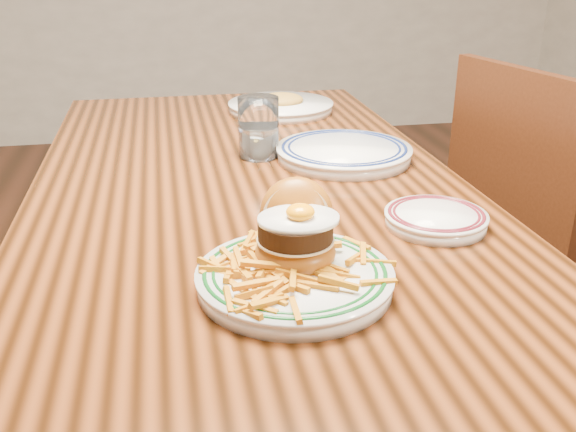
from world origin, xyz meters
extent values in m
cube|color=black|center=(0.00, 0.00, 0.72)|extent=(0.85, 1.60, 0.05)
cylinder|color=black|center=(-0.36, 0.74, 0.35)|extent=(0.07, 0.07, 0.70)
cylinder|color=black|center=(0.36, 0.74, 0.35)|extent=(0.07, 0.07, 0.70)
cube|color=#37190B|center=(0.82, 0.12, 0.45)|extent=(0.51, 0.51, 0.04)
cube|color=#37190B|center=(0.63, 0.08, 0.70)|extent=(0.12, 0.43, 0.47)
cylinder|color=#37190B|center=(0.97, 0.34, 0.21)|extent=(0.04, 0.04, 0.43)
cylinder|color=#37190B|center=(0.60, 0.26, 0.21)|extent=(0.04, 0.04, 0.43)
cylinder|color=#37190B|center=(0.68, -0.10, 0.21)|extent=(0.04, 0.04, 0.43)
cylinder|color=white|center=(0.00, -0.46, 0.76)|extent=(0.27, 0.27, 0.02)
cylinder|color=white|center=(0.00, -0.46, 0.77)|extent=(0.27, 0.27, 0.01)
torus|color=#0D4816|center=(0.00, -0.46, 0.78)|extent=(0.25, 0.25, 0.01)
torus|color=#0D4816|center=(0.00, -0.46, 0.78)|extent=(0.23, 0.23, 0.01)
ellipsoid|color=#955113|center=(0.01, -0.43, 0.79)|extent=(0.11, 0.11, 0.05)
cylinder|color=#DAB988|center=(0.01, -0.43, 0.81)|extent=(0.11, 0.11, 0.00)
cylinder|color=black|center=(0.01, -0.43, 0.82)|extent=(0.10, 0.10, 0.03)
ellipsoid|color=white|center=(0.01, -0.43, 0.84)|extent=(0.11, 0.09, 0.01)
ellipsoid|color=#FF9105|center=(0.01, -0.43, 0.85)|extent=(0.04, 0.04, 0.02)
ellipsoid|color=#955113|center=(0.02, -0.36, 0.82)|extent=(0.13, 0.11, 0.12)
cylinder|color=#DAB988|center=(0.02, -0.38, 0.82)|extent=(0.10, 0.06, 0.10)
cylinder|color=white|center=(0.27, -0.30, 0.76)|extent=(0.17, 0.17, 0.02)
cylinder|color=white|center=(0.27, -0.30, 0.77)|extent=(0.17, 0.17, 0.01)
torus|color=#54131B|center=(0.27, -0.30, 0.77)|extent=(0.16, 0.16, 0.01)
torus|color=#54131B|center=(0.27, -0.30, 0.77)|extent=(0.14, 0.14, 0.01)
cube|color=silver|center=(0.29, -0.29, 0.77)|extent=(0.10, 0.07, 0.00)
cylinder|color=white|center=(0.22, 0.08, 0.76)|extent=(0.29, 0.29, 0.02)
cylinder|color=white|center=(0.22, 0.08, 0.78)|extent=(0.30, 0.30, 0.01)
torus|color=#101D50|center=(0.22, 0.08, 0.78)|extent=(0.27, 0.27, 0.01)
torus|color=#101D50|center=(0.22, 0.08, 0.78)|extent=(0.25, 0.25, 0.01)
cylinder|color=white|center=(0.04, 0.14, 0.82)|extent=(0.09, 0.09, 0.13)
cylinder|color=silver|center=(0.04, 0.14, 0.79)|extent=(0.08, 0.08, 0.06)
cylinder|color=white|center=(0.17, 0.54, 0.76)|extent=(0.29, 0.29, 0.02)
cylinder|color=white|center=(0.17, 0.54, 0.77)|extent=(0.29, 0.29, 0.01)
ellipsoid|color=#BB8B35|center=(0.17, 0.54, 0.78)|extent=(0.13, 0.11, 0.04)
camera|label=1|loc=(-0.16, -1.21, 1.19)|focal=40.00mm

